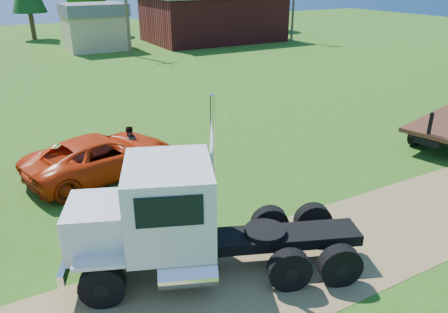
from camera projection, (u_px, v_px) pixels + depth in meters
ground at (308, 257)px, 12.70m from camera, size 140.00×140.00×0.00m
dirt_track at (308, 257)px, 12.69m from camera, size 120.00×4.20×0.01m
white_semi_tractor at (174, 220)px, 11.48m from camera, size 8.05×5.15×4.81m
orange_pickup at (102, 156)px, 17.54m from camera, size 6.59×4.25×1.69m
spectator_b at (130, 145)px, 18.70m from camera, size 0.83×0.65×1.66m
brick_building at (213, 18)px, 51.90m from camera, size 15.40×10.40×5.30m
tan_shed at (95, 26)px, 45.72m from camera, size 6.20×5.40×4.70m
utility_poles at (126, 5)px, 41.70m from camera, size 42.20×0.28×9.00m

